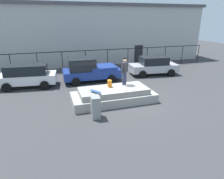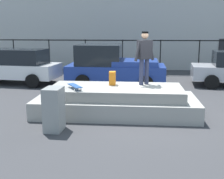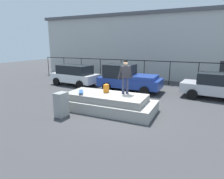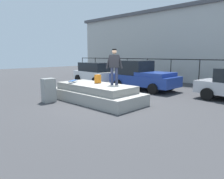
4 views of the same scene
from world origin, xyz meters
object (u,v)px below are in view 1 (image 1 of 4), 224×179
skateboard (95,91)px  utility_box (96,107)px  car_blue_pickup_mid (89,70)px  car_white_hatchback_near (27,75)px  car_silver_sedan_far (153,66)px  backpack (110,84)px  skateboarder (125,69)px

skateboard → utility_box: utility_box is taller
skateboard → car_blue_pickup_mid: size_ratio=0.16×
car_white_hatchback_near → car_silver_sedan_far: size_ratio=0.96×
backpack → car_silver_sedan_far: car_silver_sedan_far is taller
skateboarder → skateboard: 2.45m
car_silver_sedan_far → car_blue_pickup_mid: bearing=-178.1°
skateboard → car_blue_pickup_mid: 5.11m
car_blue_pickup_mid → car_silver_sedan_far: (5.90, 0.20, -0.10)m
skateboard → utility_box: (-0.30, -1.24, -0.38)m
skateboarder → skateboard: (-2.09, -0.91, -0.89)m
backpack → car_white_hatchback_near: bearing=-130.3°
skateboarder → car_white_hatchback_near: (-6.07, 4.12, -0.96)m
utility_box → backpack: bearing=58.7°
car_white_hatchback_near → car_blue_pickup_mid: car_blue_pickup_mid is taller
utility_box → skateboard: bearing=79.6°
skateboarder → backpack: skateboarder is taller
skateboard → backpack: 1.32m
car_white_hatchback_near → car_silver_sedan_far: (10.56, 0.23, -0.06)m
car_blue_pickup_mid → car_silver_sedan_far: car_blue_pickup_mid is taller
utility_box → skateboarder: bearing=45.1°
skateboarder → car_silver_sedan_far: 6.33m
car_blue_pickup_mid → car_silver_sedan_far: size_ratio=1.04×
car_white_hatchback_near → car_blue_pickup_mid: (4.66, 0.03, 0.04)m
backpack → car_blue_pickup_mid: bearing=-175.0°
backpack → utility_box: bearing=-34.5°
car_blue_pickup_mid → skateboarder: bearing=-71.3°
backpack → utility_box: (-1.37, -2.01, -0.50)m
car_blue_pickup_mid → utility_box: bearing=-98.9°
skateboarder → car_silver_sedan_far: skateboarder is taller
skateboard → car_white_hatchback_near: 6.41m
skateboarder → car_blue_pickup_mid: (-1.40, 4.15, -0.91)m
car_blue_pickup_mid → utility_box: (-0.98, -6.30, -0.35)m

